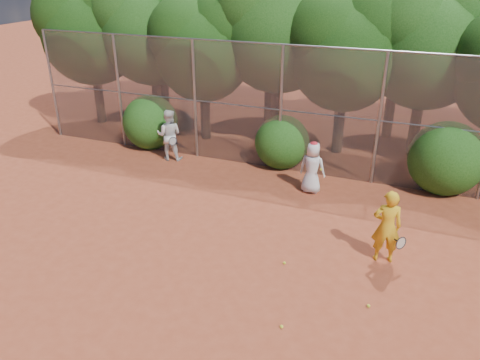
% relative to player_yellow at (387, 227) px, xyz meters
% --- Properties ---
extents(ground, '(80.00, 80.00, 0.00)m').
position_rel_player_yellow_xyz_m(ground, '(-2.77, -1.86, -0.88)').
color(ground, '#923A21').
rests_on(ground, ground).
extents(fence_back, '(20.05, 0.09, 4.03)m').
position_rel_player_yellow_xyz_m(fence_back, '(-2.89, 4.14, 1.17)').
color(fence_back, gray).
rests_on(fence_back, ground).
extents(tree_0, '(4.38, 3.81, 6.00)m').
position_rel_player_yellow_xyz_m(tree_0, '(-12.21, 6.18, 3.05)').
color(tree_0, black).
rests_on(tree_0, ground).
extents(tree_1, '(4.64, 4.03, 6.35)m').
position_rel_player_yellow_xyz_m(tree_1, '(-9.71, 6.68, 3.28)').
color(tree_1, black).
rests_on(tree_1, ground).
extents(tree_2, '(3.99, 3.47, 5.47)m').
position_rel_player_yellow_xyz_m(tree_2, '(-7.22, 5.97, 2.70)').
color(tree_2, black).
rests_on(tree_2, ground).
extents(tree_3, '(4.89, 4.26, 6.70)m').
position_rel_player_yellow_xyz_m(tree_3, '(-4.71, 6.98, 3.52)').
color(tree_3, black).
rests_on(tree_3, ground).
extents(tree_4, '(4.19, 3.64, 5.73)m').
position_rel_player_yellow_xyz_m(tree_4, '(-2.21, 6.38, 2.88)').
color(tree_4, black).
rests_on(tree_4, ground).
extents(tree_5, '(4.51, 3.92, 6.17)m').
position_rel_player_yellow_xyz_m(tree_5, '(0.29, 7.18, 3.17)').
color(tree_5, black).
rests_on(tree_5, ground).
extents(tree_9, '(4.83, 4.20, 6.62)m').
position_rel_player_yellow_xyz_m(tree_9, '(-10.71, 8.98, 3.46)').
color(tree_9, black).
rests_on(tree_9, ground).
extents(tree_10, '(5.15, 4.48, 7.06)m').
position_rel_player_yellow_xyz_m(tree_10, '(-5.70, 9.18, 3.75)').
color(tree_10, black).
rests_on(tree_10, ground).
extents(tree_11, '(4.64, 4.03, 6.35)m').
position_rel_player_yellow_xyz_m(tree_11, '(-0.71, 8.78, 3.28)').
color(tree_11, black).
rests_on(tree_11, ground).
extents(bush_0, '(2.00, 2.00, 2.00)m').
position_rel_player_yellow_xyz_m(bush_0, '(-8.77, 4.44, 0.12)').
color(bush_0, '#194611').
rests_on(bush_0, ground).
extents(bush_1, '(1.80, 1.80, 1.80)m').
position_rel_player_yellow_xyz_m(bush_1, '(-3.77, 4.44, 0.02)').
color(bush_1, '#194611').
rests_on(bush_1, ground).
extents(bush_2, '(2.20, 2.20, 2.20)m').
position_rel_player_yellow_xyz_m(bush_2, '(1.23, 4.44, 0.22)').
color(bush_2, '#194611').
rests_on(bush_2, ground).
extents(player_yellow, '(0.83, 0.60, 1.76)m').
position_rel_player_yellow_xyz_m(player_yellow, '(0.00, 0.00, 0.00)').
color(player_yellow, gold).
rests_on(player_yellow, ground).
extents(player_teen, '(0.79, 0.54, 1.58)m').
position_rel_player_yellow_xyz_m(player_teen, '(-2.37, 2.84, -0.09)').
color(player_teen, silver).
rests_on(player_teen, ground).
extents(player_white, '(1.00, 0.86, 1.76)m').
position_rel_player_yellow_xyz_m(player_white, '(-7.49, 3.54, 0.00)').
color(player_white, silver).
rests_on(player_white, ground).
extents(ball_0, '(0.07, 0.07, 0.07)m').
position_rel_player_yellow_xyz_m(ball_0, '(-0.07, -1.79, -0.85)').
color(ball_0, yellow).
rests_on(ball_0, ground).
extents(ball_1, '(0.07, 0.07, 0.07)m').
position_rel_player_yellow_xyz_m(ball_1, '(0.15, 0.08, -0.85)').
color(ball_1, yellow).
rests_on(ball_1, ground).
extents(ball_2, '(0.07, 0.07, 0.07)m').
position_rel_player_yellow_xyz_m(ball_2, '(-1.51, -2.98, -0.85)').
color(ball_2, yellow).
rests_on(ball_2, ground).
extents(ball_4, '(0.07, 0.07, 0.07)m').
position_rel_player_yellow_xyz_m(ball_4, '(-2.04, -1.00, -0.85)').
color(ball_4, yellow).
rests_on(ball_4, ground).
extents(ball_5, '(0.07, 0.07, 0.07)m').
position_rel_player_yellow_xyz_m(ball_5, '(0.17, 1.31, -0.85)').
color(ball_5, yellow).
rests_on(ball_5, ground).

